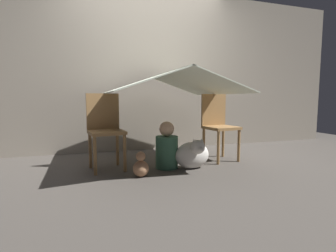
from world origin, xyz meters
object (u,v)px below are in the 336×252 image
Objects in this scene: chair_left at (105,127)px; chair_right at (218,123)px; dog at (193,154)px; person_front at (167,148)px.

chair_left is 1.46m from chair_right.
chair_left and chair_right have the same top height.
chair_right reaches higher than dog.
chair_right is (1.46, -0.00, 0.00)m from chair_left.
chair_left is 0.75m from person_front.
person_front is at bearing 153.29° from dog.
chair_right is 2.12× the size of dog.
chair_right is at bearing -6.93° from chair_left.
dog is (-0.51, -0.35, -0.31)m from chair_right.
chair_right reaches higher than person_front.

